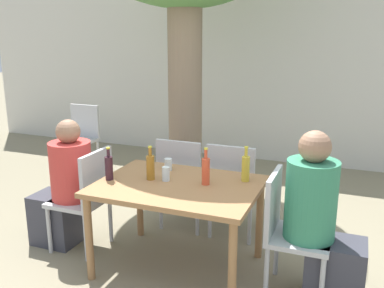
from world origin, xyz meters
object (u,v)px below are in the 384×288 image
Objects in this scene: patio_chair_4 at (81,134)px; wine_bottle_2 at (109,167)px; dining_table_front at (178,194)px; patio_chair_1 at (288,226)px; person_seated_1 at (321,226)px; patio_chair_3 at (233,185)px; drinking_glass_1 at (166,174)px; patio_chair_0 at (87,194)px; person_seated_0 at (64,190)px; soda_bottle_1 at (206,170)px; drinking_glass_0 at (168,164)px; patio_chair_2 at (183,178)px; amber_bottle_0 at (150,167)px; oil_cruet_3 at (246,168)px.

wine_bottle_2 is (1.70, -1.97, 0.31)m from patio_chair_4.
dining_table_front is at bearing -39.49° from patio_chair_4.
patio_chair_1 is 0.23m from person_seated_1.
patio_chair_1 is 1.00× the size of patio_chair_3.
patio_chair_1 is 7.96× the size of drinking_glass_1.
patio_chair_0 reaches higher than dining_table_front.
patio_chair_0 is at bearing 160.93° from wine_bottle_2.
person_seated_0 is at bearing -90.00° from patio_chair_0.
soda_bottle_1 reaches higher than drinking_glass_1.
patio_chair_4 is at bearing 60.96° from person_seated_1.
person_seated_1 reaches higher than patio_chair_1.
person_seated_0 is at bearing -58.08° from patio_chair_4.
patio_chair_1 is at bearing 4.30° from wine_bottle_2.
wine_bottle_2 is at bearing -162.01° from drinking_glass_1.
patio_chair_0 is 1.00× the size of patio_chair_1.
drinking_glass_0 is (-0.42, 0.21, -0.06)m from soda_bottle_1.
patio_chair_2 is (-1.12, 0.70, 0.00)m from patio_chair_1.
drinking_glass_1 is (2.14, -1.83, 0.27)m from patio_chair_4.
drinking_glass_1 is at bearing -173.61° from soda_bottle_1.
amber_bottle_0 reaches higher than wine_bottle_2.
soda_bottle_1 is (0.45, 0.05, 0.01)m from amber_bottle_0.
wine_bottle_2 is (-1.42, -0.11, 0.31)m from patio_chair_1.
patio_chair_2 is 0.92m from wine_bottle_2.
patio_chair_4 is 3.40× the size of wine_bottle_2.
dining_table_front is at bearing -160.85° from soda_bottle_1.
patio_chair_4 is 0.78× the size of person_seated_0.
oil_cruet_3 is at bearing 116.64° from patio_chair_3.
person_seated_1 reaches higher than drinking_glass_0.
patio_chair_0 is 0.45m from wine_bottle_2.
patio_chair_4 is (-2.26, 1.86, -0.13)m from dining_table_front.
amber_bottle_0 is (0.62, 0.02, 0.32)m from patio_chair_0.
patio_chair_3 is at bearing 53.76° from amber_bottle_0.
patio_chair_2 is 0.73× the size of person_seated_1.
patio_chair_4 is (-2.01, 1.16, 0.00)m from patio_chair_2.
wine_bottle_2 is 2.60× the size of drinking_glass_0.
patio_chair_1 is 8.84× the size of drinking_glass_0.
drinking_glass_1 is (-1.21, 0.03, 0.22)m from person_seated_1.
person_seated_0 is at bearing 39.52° from patio_chair_2.
patio_chair_0 is at bearing -168.96° from oil_cruet_3.
soda_bottle_1 reaches higher than oil_cruet_3.
amber_bottle_0 is at bearing 175.80° from dining_table_front.
patio_chair_2 is (0.61, 0.70, 0.00)m from patio_chair_0.
wine_bottle_2 is at bearing 94.30° from patio_chair_1.
oil_cruet_3 is (0.72, 0.24, 0.00)m from amber_bottle_0.
oil_cruet_3 is (0.27, 0.19, -0.00)m from soda_bottle_1.
drinking_glass_0 is at bearing 126.85° from dining_table_front.
patio_chair_3 reaches higher than dining_table_front.
patio_chair_4 is at bearing -143.14° from patio_chair_0.
patio_chair_0 is 1.73m from patio_chair_1.
patio_chair_1 is 1.15m from amber_bottle_0.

